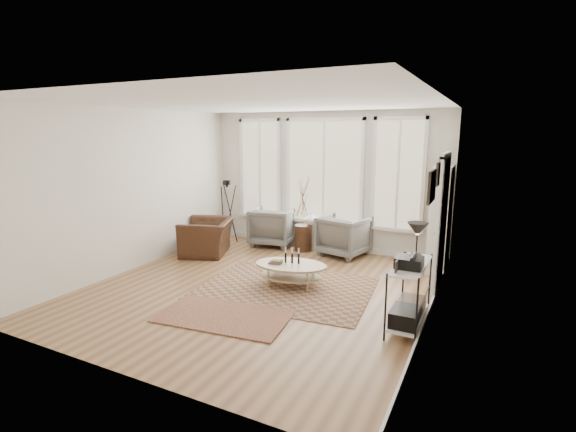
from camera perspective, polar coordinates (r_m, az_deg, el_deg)
The scene contains 17 objects.
room at distance 6.47m, azimuth -3.68°, elevation 2.07°, with size 5.50×5.54×2.90m.
bay_window at distance 8.87m, azimuth 4.92°, elevation 5.76°, with size 4.14×0.12×2.24m.
door at distance 6.82m, azimuth 20.31°, elevation -0.74°, with size 0.09×1.06×2.22m.
bookcase at distance 7.92m, azimuth 20.13°, elevation -0.36°, with size 0.31×0.85×2.06m.
low_shelf at distance 5.63m, azimuth 16.30°, elevation -9.47°, with size 0.38×1.08×1.30m.
wall_art at distance 5.31m, azimuth 19.27°, elevation 4.31°, with size 0.04×0.88×0.44m.
rug_main at distance 6.81m, azimuth -0.30°, elevation -9.84°, with size 2.68×2.01×0.01m, color brown.
rug_runner at distance 5.91m, azimuth -8.74°, elevation -13.33°, with size 1.77×0.98×0.01m, color maroon.
coffee_table at distance 6.84m, azimuth 0.33°, elevation -7.22°, with size 1.28×0.93×0.54m.
armchair_left at distance 9.27m, azimuth -2.03°, elevation -1.40°, with size 0.90×0.92×0.84m, color slate.
armchair_right at distance 8.56m, azimuth 7.65°, elevation -2.66°, with size 0.87×0.90×0.82m, color slate.
side_table at distance 8.75m, azimuth 2.12°, elevation -0.05°, with size 0.37×0.37×1.53m.
vase at distance 8.78m, azimuth 3.21°, elevation -0.35°, with size 0.27×0.27×0.28m, color silver.
accent_chair at distance 8.76m, azimuth -10.95°, elevation -2.80°, with size 0.96×1.09×0.71m, color #3C2215.
tripod_camera at distance 9.51m, azimuth -8.25°, elevation 0.26°, with size 0.50×0.50×1.42m.
book_stack_near at distance 7.94m, azimuth 16.72°, elevation -6.61°, with size 0.20×0.26×0.17m, color brown.
book_stack_far at distance 7.63m, azimuth 16.28°, elevation -7.41°, with size 0.18×0.22×0.14m, color brown.
Camera 1 is at (3.21, -5.51, 2.47)m, focal length 26.00 mm.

